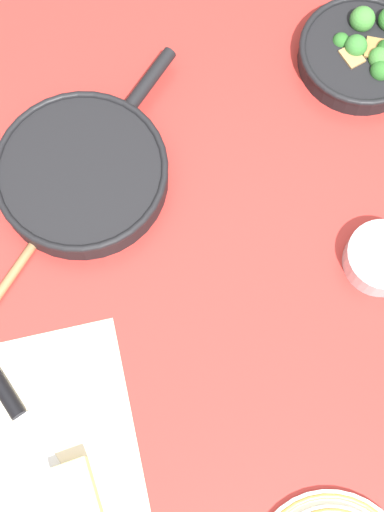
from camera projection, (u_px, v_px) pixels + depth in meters
ground_plane at (192, 346)px, 1.86m from camera, size 14.00×14.00×0.00m
dining_table_red at (192, 272)px, 1.23m from camera, size 1.36×1.02×0.73m
skillet_broccoli at (366, 52)px, 1.26m from camera, size 0.23×0.35×0.07m
skillet_eggs at (83, 173)px, 1.19m from camera, size 0.37×0.32×0.05m
wooden_spoon at (31, 247)px, 1.17m from camera, size 0.30×0.22×0.02m
parchment_sheet at (48, 461)px, 1.07m from camera, size 0.42×0.33×0.00m
grater_knife at (19, 415)px, 1.08m from camera, size 0.22×0.14×0.02m
cheese_block at (77, 495)px, 1.04m from camera, size 0.11×0.08×0.04m
prep_bowl_steel at (381, 258)px, 1.15m from camera, size 0.12×0.12×0.04m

